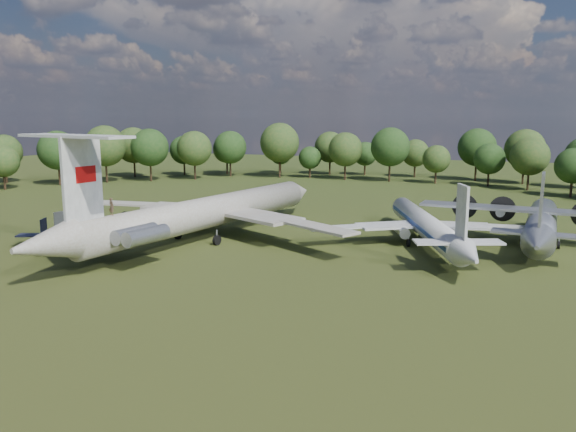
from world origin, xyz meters
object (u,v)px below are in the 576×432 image
at_px(tu104_jet, 426,230).
at_px(person_on_il62, 112,206).
at_px(il62_airliner, 208,218).
at_px(an12_transport, 541,228).
at_px(small_prop_west, 60,237).
at_px(small_prop_northwest, 90,230).

xyz_separation_m(tu104_jet, person_on_il62, (-31.05, -22.67, 4.67)).
bearing_deg(il62_airliner, tu104_jet, 25.00).
relative_size(il62_airliner, person_on_il62, 29.97).
bearing_deg(an12_transport, il62_airliner, -159.57).
height_order(an12_transport, small_prop_west, an12_transport).
xyz_separation_m(il62_airliner, small_prop_west, (-15.77, -10.34, -1.75)).
relative_size(an12_transport, person_on_il62, 17.74).
bearing_deg(person_on_il62, small_prop_northwest, -22.70).
bearing_deg(small_prop_northwest, an12_transport, 26.76).
height_order(tu104_jet, person_on_il62, person_on_il62).
xyz_separation_m(small_prop_west, small_prop_northwest, (0.21, 5.34, -0.04)).
xyz_separation_m(small_prop_northwest, person_on_il62, (12.47, -10.74, 5.63)).
xyz_separation_m(an12_transport, small_prop_northwest, (-57.34, -16.89, -1.20)).
xyz_separation_m(small_prop_west, person_on_il62, (12.68, -5.40, 5.59)).
bearing_deg(person_on_il62, an12_transport, -130.35).
height_order(an12_transport, small_prop_northwest, an12_transport).
bearing_deg(il62_airliner, small_prop_northwest, -151.08).
distance_m(il62_airliner, small_prop_west, 18.94).
distance_m(an12_transport, person_on_il62, 52.88).
relative_size(il62_airliner, small_prop_northwest, 4.00).
distance_m(tu104_jet, small_prop_northwest, 45.14).
bearing_deg(person_on_il62, small_prop_west, -5.04).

